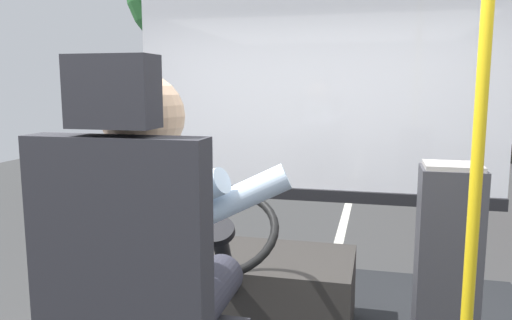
# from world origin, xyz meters

# --- Properties ---
(ground) EXTENTS (18.00, 44.00, 0.06)m
(ground) POSITION_xyz_m (0.00, 8.80, -0.02)
(ground) COLOR #383838
(bus_driver) EXTENTS (0.76, 0.59, 0.82)m
(bus_driver) POSITION_xyz_m (-0.21, -0.44, 1.51)
(bus_driver) COLOR #282833
(bus_driver) RESTS_ON driver_seat
(steering_console) EXTENTS (1.10, 0.99, 0.80)m
(steering_console) POSITION_xyz_m (-0.21, 0.60, 0.94)
(steering_console) COLOR #282623
(steering_console) RESTS_ON bus_floor
(handrail_pole) EXTENTS (0.04, 0.04, 2.16)m
(handrail_pole) POSITION_xyz_m (0.77, 0.09, 1.81)
(handrail_pole) COLOR gold
(handrail_pole) RESTS_ON bus_floor
(fare_box) EXTENTS (0.27, 0.24, 0.93)m
(fare_box) POSITION_xyz_m (0.75, 0.52, 1.18)
(fare_box) COLOR #333338
(fare_box) RESTS_ON bus_floor
(windshield_panel) EXTENTS (2.50, 0.08, 1.48)m
(windshield_panel) POSITION_xyz_m (0.00, 1.62, 1.77)
(windshield_panel) COLOR silver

